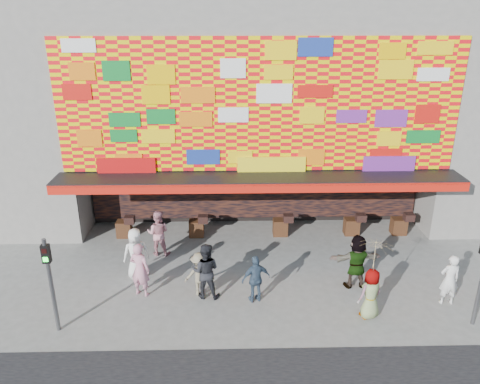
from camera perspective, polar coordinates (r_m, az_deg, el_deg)
The scene contains 13 objects.
ground at distance 15.79m, azimuth 2.95°, elevation -12.74°, with size 90.00×90.00×0.00m, color slate.
shop_building at distance 21.54m, azimuth 1.63°, elevation 11.69°, with size 15.20×9.40×10.00m.
signal_left at distance 14.41m, azimuth -22.18°, elevation -9.38°, with size 0.22×0.20×3.00m.
ped_a at distance 16.82m, azimuth -12.54°, elevation -7.31°, with size 0.90×0.59×1.84m, color white.
ped_b at distance 15.78m, azimuth -12.10°, elevation -9.23°, with size 0.69×0.45×1.88m, color #CC849C.
ped_c at distance 15.38m, azimuth -4.24°, elevation -9.56°, with size 0.93×0.72×1.91m, color black.
ped_d at distance 15.61m, azimuth -4.97°, elevation -9.93°, with size 0.98×0.56×1.52m, color gray.
ped_e at distance 15.20m, azimuth 1.95°, elevation -10.53°, with size 0.96×0.40×1.63m, color #374B61.
ped_f at distance 16.34m, azimuth 14.03°, elevation -8.22°, with size 1.77×0.57×1.91m, color gray.
ped_g at distance 15.02m, azimuth 15.64°, elevation -11.85°, with size 0.80×0.52×1.64m, color gray.
ped_h at distance 16.46m, azimuth 24.17°, elevation -9.73°, with size 0.63×0.41×1.73m, color silver.
ped_i at distance 18.17m, azimuth -9.95°, elevation -4.93°, with size 0.87×0.68×1.79m, color #CC848F.
parasol at distance 14.35m, azimuth 16.16°, elevation -7.37°, with size 1.29×1.30×1.86m.
Camera 1 is at (-1.10, -13.04, 8.84)m, focal length 35.00 mm.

